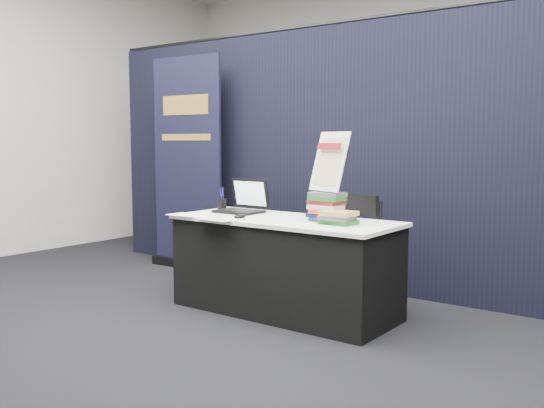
{
  "coord_description": "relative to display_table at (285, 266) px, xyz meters",
  "views": [
    {
      "loc": [
        2.73,
        -3.26,
        1.36
      ],
      "look_at": [
        -0.12,
        0.55,
        0.86
      ],
      "focal_mm": 40.0,
      "sensor_mm": 36.0,
      "label": 1
    }
  ],
  "objects": [
    {
      "name": "brochure_left",
      "position": [
        -0.78,
        -0.3,
        0.38
      ],
      "size": [
        0.29,
        0.21,
        0.0
      ],
      "primitive_type": "cube",
      "rotation": [
        0.0,
        0.0,
        0.04
      ],
      "color": "white",
      "rests_on": "display_table"
    },
    {
      "name": "mouse",
      "position": [
        -0.28,
        -0.21,
        0.39
      ],
      "size": [
        0.1,
        0.12,
        0.03
      ],
      "primitive_type": "ellipsoid",
      "rotation": [
        0.0,
        0.0,
        -0.42
      ],
      "color": "black",
      "rests_on": "display_table"
    },
    {
      "name": "drape_partition",
      "position": [
        0.0,
        1.05,
        0.82
      ],
      "size": [
        6.0,
        0.08,
        2.4
      ],
      "primitive_type": "cube",
      "color": "black",
      "rests_on": "floor"
    },
    {
      "name": "pen_cup",
      "position": [
        -0.77,
        0.13,
        0.42
      ],
      "size": [
        0.09,
        0.09,
        0.1
      ],
      "primitive_type": "cylinder",
      "rotation": [
        0.0,
        0.0,
        -0.09
      ],
      "color": "black",
      "rests_on": "display_table"
    },
    {
      "name": "info_sign",
      "position": [
        0.35,
        0.08,
        0.82
      ],
      "size": [
        0.37,
        0.24,
        0.47
      ],
      "rotation": [
        0.0,
        0.0,
        -0.35
      ],
      "color": "black",
      "rests_on": "book_stack_tall"
    },
    {
      "name": "book_stack_short",
      "position": [
        0.51,
        -0.04,
        0.42
      ],
      "size": [
        0.24,
        0.19,
        0.1
      ],
      "rotation": [
        0.0,
        0.0,
        -0.04
      ],
      "color": "#1A6120",
      "rests_on": "display_table"
    },
    {
      "name": "pullup_banner",
      "position": [
        -1.8,
        0.75,
        0.61
      ],
      "size": [
        0.95,
        0.16,
        2.22
      ],
      "rotation": [
        0.0,
        0.0,
        0.06
      ],
      "color": "black",
      "rests_on": "floor"
    },
    {
      "name": "brochure_right",
      "position": [
        -0.39,
        -0.28,
        0.38
      ],
      "size": [
        0.31,
        0.27,
        0.0
      ],
      "primitive_type": "cube",
      "rotation": [
        0.0,
        0.0,
        0.34
      ],
      "color": "white",
      "rests_on": "display_table"
    },
    {
      "name": "brochure_mid",
      "position": [
        -0.39,
        -0.33,
        0.38
      ],
      "size": [
        0.34,
        0.24,
        0.0
      ],
      "primitive_type": "cube",
      "rotation": [
        0.0,
        0.0,
        -0.04
      ],
      "color": "silver",
      "rests_on": "display_table"
    },
    {
      "name": "laptop",
      "position": [
        -0.53,
        0.12,
        0.44
      ],
      "size": [
        0.38,
        0.3,
        0.28
      ],
      "rotation": [
        0.0,
        0.0,
        0.0
      ],
      "color": "black",
      "rests_on": "display_table"
    },
    {
      "name": "book_stack_tall",
      "position": [
        0.35,
        0.05,
        0.48
      ],
      "size": [
        0.23,
        0.18,
        0.22
      ],
      "rotation": [
        0.0,
        0.0,
        -0.02
      ],
      "color": "#195F57",
      "rests_on": "display_table"
    },
    {
      "name": "floor",
      "position": [
        0.0,
        -0.55,
        -0.38
      ],
      "size": [
        8.0,
        8.0,
        0.0
      ],
      "primitive_type": "plane",
      "color": "black",
      "rests_on": "ground"
    },
    {
      "name": "display_table",
      "position": [
        0.0,
        0.0,
        0.0
      ],
      "size": [
        1.8,
        0.75,
        0.75
      ],
      "color": "black",
      "rests_on": "floor"
    },
    {
      "name": "stacking_chair",
      "position": [
        0.4,
        0.27,
        0.14
      ],
      "size": [
        0.51,
        0.52,
        0.93
      ],
      "rotation": [
        0.0,
        0.0,
        -0.24
      ],
      "color": "black",
      "rests_on": "floor"
    },
    {
      "name": "wall_back",
      "position": [
        0.0,
        3.45,
        1.37
      ],
      "size": [
        8.0,
        0.02,
        3.5
      ],
      "primitive_type": "cube",
      "color": "beige",
      "rests_on": "floor"
    }
  ]
}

